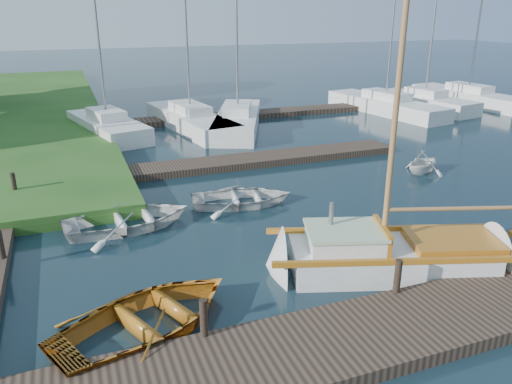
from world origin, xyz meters
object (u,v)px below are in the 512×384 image
object	(u,v)px
tender_c	(242,195)
marina_boat_5	(386,104)
sailboat	(396,258)
marina_boat_1	(190,118)
marina_boat_0	(107,125)
marina_boat_2	(238,119)
mooring_post_1	(204,318)
dinghy	(148,313)
mooring_post_4	(0,244)
tender_a	(128,216)
tender_d	(423,160)
marina_boat_6	(425,101)
marina_boat_7	(468,96)
mooring_post_5	(14,184)
mooring_post_2	(398,276)

from	to	relation	value
tender_c	marina_boat_5	size ratio (longest dim) A/B	0.34
sailboat	marina_boat_1	world-z (taller)	marina_boat_1
marina_boat_0	marina_boat_2	bearing A→B (deg)	-112.04
mooring_post_1	dinghy	size ratio (longest dim) A/B	0.19
mooring_post_4	marina_boat_2	distance (m)	17.16
mooring_post_4	tender_a	world-z (taller)	mooring_post_4
tender_d	marina_boat_5	distance (m)	12.78
mooring_post_4	mooring_post_1	bearing A→B (deg)	-51.34
marina_boat_0	marina_boat_6	size ratio (longest dim) A/B	1.00
sailboat	marina_boat_1	bearing A→B (deg)	111.20
mooring_post_1	dinghy	bearing A→B (deg)	133.95
marina_boat_0	marina_boat_6	world-z (taller)	marina_boat_6
marina_boat_2	marina_boat_6	bearing A→B (deg)	-62.61
mooring_post_4	tender_d	size ratio (longest dim) A/B	0.39
tender_a	marina_boat_5	bearing A→B (deg)	-60.61
marina_boat_6	mooring_post_1	bearing A→B (deg)	123.26
mooring_post_1	marina_boat_0	distance (m)	19.12
mooring_post_4	marina_boat_5	xyz separation A→B (m)	(21.40, 14.11, -0.14)
tender_d	marina_boat_6	size ratio (longest dim) A/B	0.21
marina_boat_1	marina_boat_6	xyz separation A→B (m)	(16.11, 0.03, -0.01)
mooring_post_1	marina_boat_1	world-z (taller)	marina_boat_1
mooring_post_1	marina_boat_7	xyz separation A→B (m)	(24.78, 19.75, -0.13)
marina_boat_1	marina_boat_6	world-z (taller)	marina_boat_1
mooring_post_5	tender_a	size ratio (longest dim) A/B	0.21
mooring_post_5	marina_boat_0	world-z (taller)	marina_boat_0
marina_boat_0	marina_boat_5	bearing A→B (deg)	-104.70
mooring_post_4	marina_boat_0	xyz separation A→B (m)	(3.93, 14.12, -0.13)
sailboat	tender_a	bearing A→B (deg)	157.87
marina_boat_0	marina_boat_7	xyz separation A→B (m)	(24.85, 0.63, 0.00)
tender_d	marina_boat_0	size ratio (longest dim) A/B	0.21
mooring_post_4	mooring_post_2	bearing A→B (deg)	-30.47
marina_boat_2	sailboat	bearing A→B (deg)	-161.93
marina_boat_1	mooring_post_5	bearing A→B (deg)	128.52
tender_c	marina_boat_5	xyz separation A→B (m)	(14.14, 12.05, 0.21)
mooring_post_1	marina_boat_7	world-z (taller)	marina_boat_7
mooring_post_2	tender_c	bearing A→B (deg)	99.96
marina_boat_7	tender_a	bearing A→B (deg)	112.45
mooring_post_1	mooring_post_4	size ratio (longest dim) A/B	1.00
mooring_post_5	marina_boat_2	size ratio (longest dim) A/B	0.08
dinghy	marina_boat_0	bearing A→B (deg)	-26.63
mooring_post_5	marina_boat_1	size ratio (longest dim) A/B	0.07
mooring_post_1	marina_boat_2	distance (m)	19.49
tender_a	marina_boat_1	distance (m)	13.71
mooring_post_5	tender_a	xyz separation A→B (m)	(3.35, -3.55, -0.30)
tender_c	marina_boat_1	distance (m)	12.18
mooring_post_1	tender_c	distance (m)	7.78
mooring_post_2	marina_boat_6	world-z (taller)	marina_boat_6
tender_c	marina_boat_6	size ratio (longest dim) A/B	0.35
tender_d	mooring_post_2	bearing A→B (deg)	117.38
mooring_post_5	marina_boat_2	xyz separation A→B (m)	(10.95, 8.21, -0.14)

